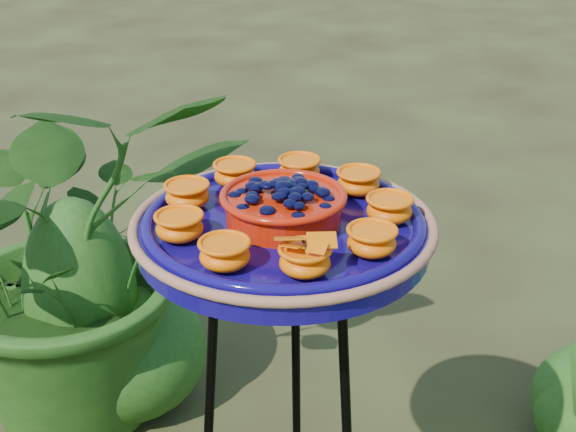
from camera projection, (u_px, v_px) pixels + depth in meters
The scene contains 3 objects.
tripod_stand at pixel (284, 423), 1.32m from camera, with size 0.32×0.34×0.84m.
feeder_dish at pixel (283, 223), 1.16m from camera, with size 0.44×0.44×0.10m.
shrub_back_left at pixel (75, 250), 1.95m from camera, with size 0.83×0.72×0.93m, color #1F4612.
Camera 1 is at (0.04, -0.99, 1.39)m, focal length 50.00 mm.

